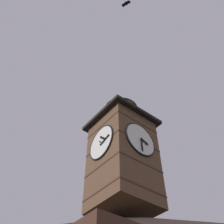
# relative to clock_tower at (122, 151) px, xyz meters

# --- Properties ---
(clock_tower) EXTENTS (4.16, 4.16, 9.75)m
(clock_tower) POSITION_rel_clock_tower_xyz_m (0.00, 0.00, 0.00)
(clock_tower) COLOR brown
(clock_tower) RESTS_ON building_main
(flying_bird_high) EXTENTS (0.43, 0.68, 0.17)m
(flying_bird_high) POSITION_rel_clock_tower_xyz_m (3.90, 5.45, 7.89)
(flying_bird_high) COLOR black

